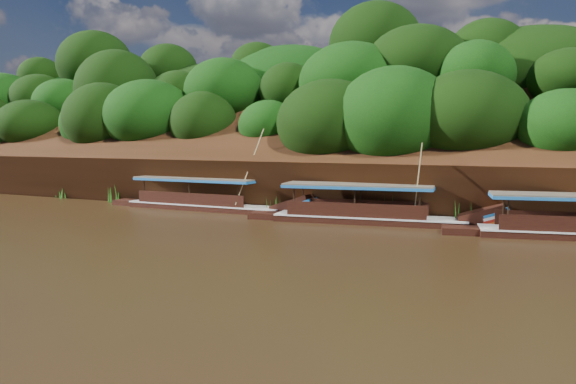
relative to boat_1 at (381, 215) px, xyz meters
name	(u,v)px	position (x,y,z in m)	size (l,w,h in m)	color
ground	(293,241)	(-2.34, -7.84, -0.56)	(160.00, 160.00, 0.00)	black
riverbank	(405,178)	(-2.35, 14.89, 1.33)	(120.00, 30.06, 19.40)	black
boat_1	(381,215)	(0.00, 0.00, 0.00)	(14.41, 4.16, 5.55)	black
boat_2	(215,203)	(-13.01, 0.82, -0.01)	(15.31, 2.56, 6.49)	black
reeds	(311,203)	(-5.53, 1.66, 0.31)	(49.01, 2.54, 2.00)	#276719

